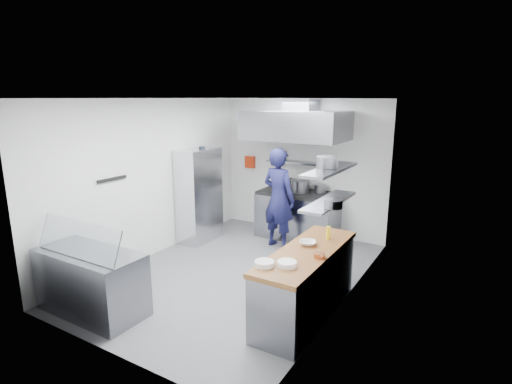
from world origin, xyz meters
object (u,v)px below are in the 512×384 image
Objects in this scene: wire_rack at (199,195)px; display_case at (91,282)px; gas_range at (298,216)px; chef at (279,198)px.

wire_rack reaches higher than display_case.
gas_range is 0.85m from chef.
wire_rack is at bearing 100.14° from display_case.
wire_rack is at bearing -145.10° from gas_range.
gas_range is 0.83× the size of chef.
wire_rack is 3.05m from display_case.
gas_range is 1.07× the size of display_case.
wire_rack is 1.23× the size of display_case.
gas_range is 4.25m from display_case.
chef reaches higher than wire_rack.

